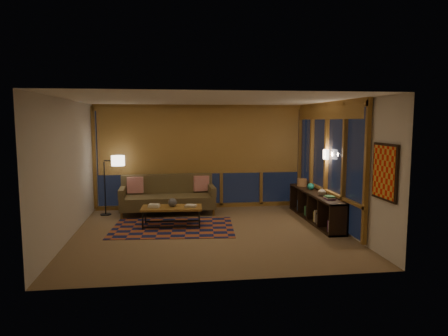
{
  "coord_description": "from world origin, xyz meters",
  "views": [
    {
      "loc": [
        -0.76,
        -7.95,
        2.28
      ],
      "look_at": [
        0.34,
        0.39,
        1.29
      ],
      "focal_mm": 32.0,
      "sensor_mm": 36.0,
      "label": 1
    }
  ],
  "objects": [
    {
      "name": "area_rug",
      "position": [
        -0.75,
        0.49,
        0.01
      ],
      "size": [
        2.7,
        1.91,
        0.01
      ],
      "primitive_type": "cube",
      "rotation": [
        0.0,
        0.0,
        -0.08
      ],
      "color": "#A44F29",
      "rests_on": "floor"
    },
    {
      "name": "walls",
      "position": [
        0.0,
        0.0,
        1.35
      ],
      "size": [
        5.51,
        5.01,
        2.7
      ],
      "color": "silver",
      "rests_on": "floor"
    },
    {
      "name": "wall_sconce",
      "position": [
        2.62,
        0.45,
        1.55
      ],
      "size": [
        0.12,
        0.18,
        0.22
      ],
      "primitive_type": null,
      "color": "white",
      "rests_on": "walls"
    },
    {
      "name": "floor",
      "position": [
        0.0,
        0.0,
        0.0
      ],
      "size": [
        5.5,
        5.0,
        0.01
      ],
      "primitive_type": "cube",
      "color": "tan",
      "rests_on": "ground"
    },
    {
      "name": "ceramic_pot",
      "position": [
        -0.76,
        0.63,
        0.53
      ],
      "size": [
        0.2,
        0.2,
        0.19
      ],
      "primitive_type": "sphere",
      "rotation": [
        0.0,
        0.0,
        -0.05
      ],
      "color": "black",
      "rests_on": "coffee_table"
    },
    {
      "name": "floor_lamp",
      "position": [
        -2.38,
        1.92,
        0.73
      ],
      "size": [
        0.51,
        0.36,
        1.46
      ],
      "primitive_type": null,
      "rotation": [
        0.0,
        0.0,
        -0.09
      ],
      "color": "black",
      "rests_on": "floor"
    },
    {
      "name": "pillow_left",
      "position": [
        -1.67,
        2.03,
        0.67
      ],
      "size": [
        0.4,
        0.15,
        0.4
      ],
      "primitive_type": null,
      "rotation": [
        0.0,
        0.0,
        0.03
      ],
      "color": "red",
      "rests_on": "sofa"
    },
    {
      "name": "sofa",
      "position": [
        -0.87,
        1.8,
        0.47
      ],
      "size": [
        2.3,
        0.99,
        0.93
      ],
      "primitive_type": null,
      "rotation": [
        0.0,
        0.0,
        0.03
      ],
      "color": "brown",
      "rests_on": "floor"
    },
    {
      "name": "shelf_book_stack",
      "position": [
        2.49,
        -0.14,
        0.7
      ],
      "size": [
        0.21,
        0.27,
        0.07
      ],
      "primitive_type": null,
      "rotation": [
        0.0,
        0.0,
        -0.14
      ],
      "color": "silver",
      "rests_on": "bookshelf"
    },
    {
      "name": "window_wall_back",
      "position": [
        0.0,
        2.43,
        1.35
      ],
      "size": [
        5.3,
        0.16,
        2.6
      ],
      "primitive_type": null,
      "color": "#A86F28",
      "rests_on": "walls"
    },
    {
      "name": "pillow_right",
      "position": [
        -0.02,
        2.08,
        0.66
      ],
      "size": [
        0.41,
        0.2,
        0.39
      ],
      "primitive_type": null,
      "rotation": [
        0.0,
        0.0,
        0.18
      ],
      "color": "red",
      "rests_on": "sofa"
    },
    {
      "name": "window_wall_right",
      "position": [
        2.68,
        0.6,
        1.35
      ],
      "size": [
        0.16,
        3.7,
        2.6
      ],
      "primitive_type": null,
      "color": "#A86F28",
      "rests_on": "walls"
    },
    {
      "name": "book_stack_b",
      "position": [
        -0.36,
        0.56,
        0.46
      ],
      "size": [
        0.27,
        0.24,
        0.05
      ],
      "primitive_type": null,
      "rotation": [
        0.0,
        0.0,
        -0.3
      ],
      "color": "silver",
      "rests_on": "coffee_table"
    },
    {
      "name": "bookshelf",
      "position": [
        2.49,
        0.67,
        0.33
      ],
      "size": [
        0.4,
        2.64,
        0.66
      ],
      "primitive_type": null,
      "color": "black",
      "rests_on": "floor"
    },
    {
      "name": "teal_bowl",
      "position": [
        2.49,
        0.99,
        0.74
      ],
      "size": [
        0.2,
        0.2,
        0.16
      ],
      "primitive_type": "sphere",
      "rotation": [
        0.0,
        0.0,
        0.27
      ],
      "color": "#1C8371",
      "rests_on": "bookshelf"
    },
    {
      "name": "coffee_table",
      "position": [
        -0.78,
        0.6,
        0.22
      ],
      "size": [
        1.33,
        0.67,
        0.43
      ],
      "primitive_type": null,
      "rotation": [
        0.0,
        0.0,
        -0.06
      ],
      "color": "#A86F28",
      "rests_on": "floor"
    },
    {
      "name": "vase",
      "position": [
        2.49,
        0.29,
        0.76
      ],
      "size": [
        0.21,
        0.21,
        0.19
      ],
      "primitive_type": "imported",
      "rotation": [
        0.0,
        0.0,
        -0.16
      ],
      "color": "#9F907C",
      "rests_on": "bookshelf"
    },
    {
      "name": "wall_art",
      "position": [
        2.71,
        -1.85,
        1.45
      ],
      "size": [
        0.06,
        0.74,
        0.94
      ],
      "primitive_type": null,
      "color": "red",
      "rests_on": "walls"
    },
    {
      "name": "ceiling",
      "position": [
        0.0,
        0.0,
        2.7
      ],
      "size": [
        5.5,
        5.0,
        0.01
      ],
      "primitive_type": "cube",
      "color": "white",
      "rests_on": "walls"
    },
    {
      "name": "book_stack_a",
      "position": [
        -1.15,
        0.61,
        0.46
      ],
      "size": [
        0.25,
        0.21,
        0.06
      ],
      "primitive_type": null,
      "rotation": [
        0.0,
        0.0,
        -0.19
      ],
      "color": "silver",
      "rests_on": "coffee_table"
    },
    {
      "name": "basket",
      "position": [
        2.47,
        1.58,
        0.75
      ],
      "size": [
        0.3,
        0.3,
        0.18
      ],
      "primitive_type": "cylinder",
      "rotation": [
        0.0,
        0.0,
        -0.24
      ],
      "color": "#9B6A3D",
      "rests_on": "bookshelf"
    }
  ]
}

